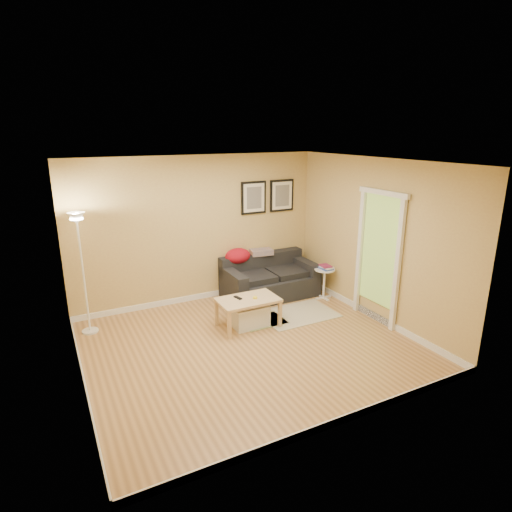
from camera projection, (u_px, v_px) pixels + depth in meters
name	position (u px, v px, depth m)	size (l,w,h in m)	color
floor	(249.00, 345.00, 6.15)	(4.50, 4.50, 0.00)	tan
ceiling	(248.00, 162.00, 5.41)	(4.50, 4.50, 0.00)	white
wall_back	(199.00, 230.00, 7.48)	(4.50, 4.50, 0.00)	tan
wall_front	(341.00, 314.00, 4.08)	(4.50, 4.50, 0.00)	tan
wall_left	(71.00, 286.00, 4.79)	(4.00, 4.00, 0.00)	tan
wall_right	(375.00, 241.00, 6.77)	(4.00, 4.00, 0.00)	tan
baseboard_back	(201.00, 296.00, 7.83)	(4.50, 0.02, 0.10)	white
baseboard_front	(333.00, 423.00, 4.44)	(4.50, 0.02, 0.10)	white
baseboard_left	(84.00, 382.00, 5.15)	(0.02, 4.00, 0.10)	white
baseboard_right	(368.00, 313.00, 7.12)	(0.02, 4.00, 0.10)	white
sofa	(270.00, 277.00, 7.87)	(1.70, 0.90, 0.75)	black
red_throw	(238.00, 256.00, 7.80)	(0.48, 0.36, 0.28)	#A50F29
plaid_throw	(261.00, 252.00, 8.02)	(0.42, 0.26, 0.10)	tan
framed_print_left	(254.00, 198.00, 7.79)	(0.50, 0.04, 0.60)	black
framed_print_right	(282.00, 195.00, 8.06)	(0.50, 0.04, 0.60)	black
area_rug	(298.00, 314.00, 7.17)	(1.25, 0.85, 0.01)	beige
green_runner	(263.00, 321.00, 6.90)	(0.70, 0.50, 0.01)	#668C4C
coffee_table	(248.00, 313.00, 6.67)	(0.94, 0.58, 0.47)	tan
remote_control	(238.00, 298.00, 6.62)	(0.05, 0.16, 0.02)	black
tape_roll	(255.00, 298.00, 6.61)	(0.07, 0.07, 0.03)	yellow
storage_bin	(249.00, 315.00, 6.72)	(0.58, 0.42, 0.35)	white
side_table	(324.00, 284.00, 7.79)	(0.37, 0.37, 0.57)	white
book_stack	(326.00, 267.00, 7.69)	(0.18, 0.25, 0.08)	#3652A4
floor_lamp	(84.00, 278.00, 6.30)	(0.24, 0.24, 1.88)	white
doorway	(378.00, 260.00, 6.70)	(0.12, 1.01, 2.13)	white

